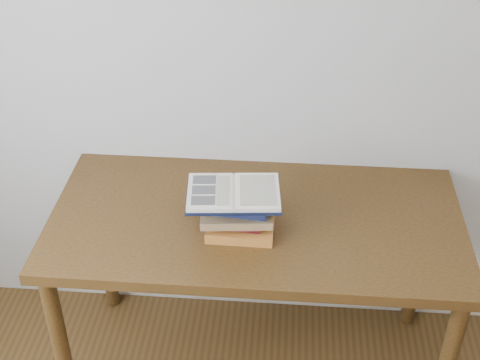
{
  "coord_description": "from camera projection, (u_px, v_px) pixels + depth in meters",
  "views": [
    {
      "loc": [
        0.05,
        -0.54,
        2.31
      ],
      "look_at": [
        -0.1,
        1.28,
        1.04
      ],
      "focal_mm": 50.0,
      "sensor_mm": 36.0,
      "label": 1
    }
  ],
  "objects": [
    {
      "name": "desk",
      "position": [
        256.0,
        237.0,
        2.49
      ],
      "size": [
        1.51,
        0.75,
        0.81
      ],
      "color": "#4C3413",
      "rests_on": "ground"
    },
    {
      "name": "book_stack",
      "position": [
        238.0,
        213.0,
        2.33
      ],
      "size": [
        0.26,
        0.2,
        0.15
      ],
      "color": "#B66D29",
      "rests_on": "desk"
    },
    {
      "name": "open_book",
      "position": [
        234.0,
        193.0,
        2.27
      ],
      "size": [
        0.34,
        0.25,
        0.03
      ],
      "rotation": [
        0.0,
        0.0,
        0.09
      ],
      "color": "black",
      "rests_on": "book_stack"
    }
  ]
}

